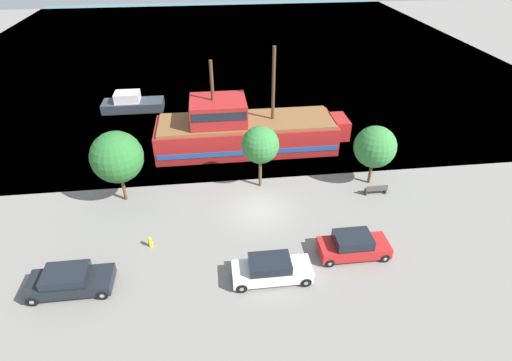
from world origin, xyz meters
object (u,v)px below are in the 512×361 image
(pirate_ship, at_px, (244,131))
(parked_car_curb_front, at_px, (271,270))
(parked_car_curb_rear, at_px, (69,281))
(moored_boat_dockside, at_px, (132,103))
(parked_car_curb_mid, at_px, (353,245))
(fire_hydrant, at_px, (150,241))
(bench_promenade_east, at_px, (376,189))

(pirate_ship, height_order, parked_car_curb_front, pirate_ship)
(parked_car_curb_rear, bearing_deg, parked_car_curb_front, -2.79)
(pirate_ship, relative_size, moored_boat_dockside, 2.66)
(parked_car_curb_front, xyz_separation_m, parked_car_curb_rear, (-11.31, 0.55, -0.03))
(parked_car_curb_mid, xyz_separation_m, fire_hydrant, (-12.56, 2.27, -0.34))
(parked_car_curb_front, height_order, parked_car_curb_rear, parked_car_curb_front)
(parked_car_curb_rear, height_order, fire_hydrant, parked_car_curb_rear)
(moored_boat_dockside, height_order, parked_car_curb_rear, moored_boat_dockside)
(pirate_ship, relative_size, parked_car_curb_rear, 3.72)
(bench_promenade_east, bearing_deg, moored_boat_dockside, 137.88)
(pirate_ship, height_order, parked_car_curb_rear, pirate_ship)
(fire_hydrant, bearing_deg, pirate_ship, 59.68)
(pirate_ship, distance_m, fire_hydrant, 14.28)
(parked_car_curb_rear, height_order, bench_promenade_east, parked_car_curb_rear)
(parked_car_curb_mid, distance_m, parked_car_curb_rear, 16.65)
(parked_car_curb_mid, bearing_deg, bench_promenade_east, 57.68)
(parked_car_curb_rear, bearing_deg, bench_promenade_east, 18.63)
(parked_car_curb_rear, relative_size, fire_hydrant, 6.01)
(pirate_ship, distance_m, parked_car_curb_mid, 15.53)
(parked_car_curb_rear, xyz_separation_m, fire_hydrant, (4.07, 3.08, -0.30))
(parked_car_curb_front, bearing_deg, pirate_ship, 90.22)
(parked_car_curb_rear, distance_m, bench_promenade_east, 21.61)
(pirate_ship, bearing_deg, parked_car_curb_front, -89.78)
(pirate_ship, bearing_deg, fire_hydrant, -120.32)
(pirate_ship, xyz_separation_m, parked_car_curb_mid, (5.38, -14.54, -0.98))
(pirate_ship, bearing_deg, parked_car_curb_mid, -69.69)
(parked_car_curb_front, distance_m, bench_promenade_east, 11.82)
(parked_car_curb_rear, distance_m, fire_hydrant, 5.12)
(parked_car_curb_front, bearing_deg, parked_car_curb_rear, 177.21)
(pirate_ship, height_order, bench_promenade_east, pirate_ship)
(moored_boat_dockside, xyz_separation_m, parked_car_curb_mid, (16.63, -24.60, 0.01))
(moored_boat_dockside, bearing_deg, bench_promenade_east, -42.12)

